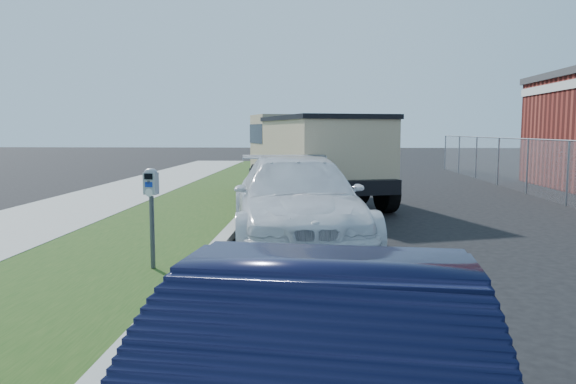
{
  "coord_description": "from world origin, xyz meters",
  "views": [
    {
      "loc": [
        -0.88,
        -8.78,
        2.07
      ],
      "look_at": [
        -1.4,
        1.0,
        1.0
      ],
      "focal_mm": 35.0,
      "sensor_mm": 36.0,
      "label": 1
    }
  ],
  "objects": [
    {
      "name": "chainlink_fence",
      "position": [
        6.0,
        7.0,
        1.26
      ],
      "size": [
        0.06,
        30.06,
        30.0
      ],
      "color": "slate",
      "rests_on": "ground"
    },
    {
      "name": "ground",
      "position": [
        0.0,
        0.0,
        0.0
      ],
      "size": [
        120.0,
        120.0,
        0.0
      ],
      "primitive_type": "plane",
      "color": "black",
      "rests_on": "ground"
    },
    {
      "name": "dump_truck",
      "position": [
        -1.09,
        7.6,
        1.45
      ],
      "size": [
        4.39,
        7.0,
        2.58
      ],
      "rotation": [
        0.0,
        0.0,
        0.33
      ],
      "color": "black",
      "rests_on": "ground"
    },
    {
      "name": "parking_meter",
      "position": [
        -3.21,
        -1.09,
        1.16
      ],
      "size": [
        0.22,
        0.17,
        1.42
      ],
      "rotation": [
        0.0,
        0.0,
        -0.21
      ],
      "color": "#3F4247",
      "rests_on": "ground"
    },
    {
      "name": "streetside",
      "position": [
        -5.57,
        2.0,
        0.07
      ],
      "size": [
        6.12,
        50.0,
        0.15
      ],
      "color": "gray",
      "rests_on": "ground"
    },
    {
      "name": "white_wagon",
      "position": [
        -1.25,
        1.3,
        0.8
      ],
      "size": [
        2.99,
        5.75,
        1.59
      ],
      "primitive_type": "imported",
      "rotation": [
        0.0,
        0.0,
        0.14
      ],
      "color": "white",
      "rests_on": "ground"
    }
  ]
}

